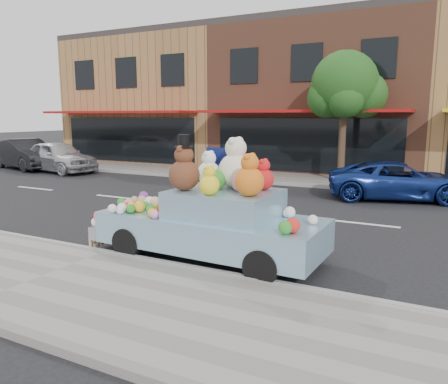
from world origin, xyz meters
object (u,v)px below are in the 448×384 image
Objects in this scene: car_blue at (398,181)px; art_car at (212,216)px; car_silver at (58,157)px; car_dark at (26,154)px; street_tree at (345,90)px.

art_car is at bearing 147.13° from car_blue.
car_dark is (-2.47, 0.16, 0.02)m from car_silver.
car_silver is 0.98× the size of art_car.
street_tree is at bearing 90.87° from art_car.
car_silver is 15.44m from car_blue.
car_dark is at bearing -170.91° from street_tree.
car_dark reaches higher than car_blue.
art_car reaches higher than car_dark.
street_tree is at bearing -69.81° from car_silver.
car_blue is 8.45m from art_car.
car_dark is (-17.91, 0.16, 0.16)m from car_blue.
car_dark is at bearing 74.05° from car_blue.
art_car is at bearing -113.20° from car_silver.
car_silver is 0.95× the size of car_dark.
street_tree is at bearing -66.79° from car_dark.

